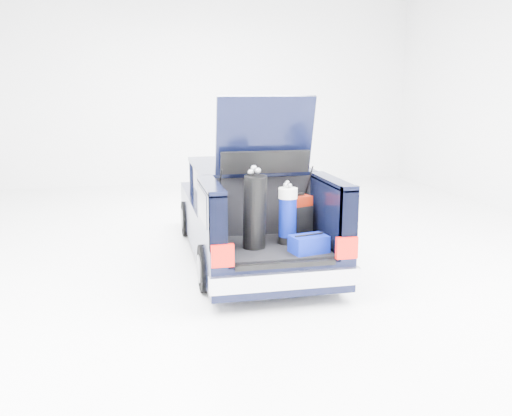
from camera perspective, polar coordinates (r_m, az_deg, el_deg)
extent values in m
plane|color=white|center=(8.47, -0.71, -5.12)|extent=(14.00, 14.00, 0.00)
cube|color=black|center=(8.95, -1.54, -0.85)|extent=(1.75, 3.00, 0.70)
cube|color=black|center=(10.49, -3.12, 0.53)|extent=(1.70, 0.30, 0.50)
cube|color=#B7B7BF|center=(10.64, -3.23, 0.31)|extent=(1.72, 0.10, 0.22)
cube|color=black|center=(8.35, -0.94, 2.53)|extent=(1.55, 1.95, 0.54)
cube|color=black|center=(8.30, -0.94, 4.50)|extent=(1.62, 2.05, 0.06)
cube|color=black|center=(6.97, 1.73, -5.99)|extent=(1.75, 1.30, 0.40)
cube|color=black|center=(6.92, 1.71, -4.17)|extent=(1.32, 1.18, 0.05)
cube|color=black|center=(6.66, -4.72, -1.30)|extent=(0.20, 1.30, 0.85)
cube|color=black|center=(7.02, 7.92, -0.67)|extent=(0.20, 1.30, 0.85)
cube|color=black|center=(6.57, -4.79, 2.39)|extent=(0.20, 1.30, 0.06)
cube|color=black|center=(6.94, 8.03, 2.83)|extent=(0.20, 1.30, 0.06)
cube|color=black|center=(7.39, 0.62, 0.06)|extent=(1.36, 0.08, 0.84)
cube|color=#B7B7BF|center=(6.34, 3.21, -7.61)|extent=(1.80, 0.12, 0.20)
cube|color=#B90F07|center=(6.11, -3.55, -5.03)|extent=(0.26, 0.07, 0.26)
cube|color=#B90F07|center=(6.48, 9.53, -4.15)|extent=(0.26, 0.07, 0.26)
cube|color=black|center=(6.31, 3.15, -6.01)|extent=(1.20, 0.06, 0.06)
cube|color=black|center=(7.08, 0.94, 7.63)|extent=(1.28, 0.33, 1.03)
cube|color=black|center=(7.11, 0.87, 8.78)|extent=(0.95, 0.17, 0.54)
cylinder|color=black|center=(9.66, -7.20, -1.12)|extent=(0.20, 0.62, 0.62)
cylinder|color=slate|center=(9.66, -7.20, -1.12)|extent=(0.23, 0.36, 0.36)
cylinder|color=black|center=(9.93, 2.27, -0.66)|extent=(0.20, 0.62, 0.62)
cylinder|color=slate|center=(9.93, 2.27, -0.66)|extent=(0.23, 0.36, 0.36)
cylinder|color=black|center=(6.98, -5.16, -6.34)|extent=(0.20, 0.62, 0.62)
cylinder|color=slate|center=(6.98, -5.16, -6.34)|extent=(0.23, 0.36, 0.36)
cylinder|color=black|center=(7.35, 7.70, -5.45)|extent=(0.20, 0.62, 0.62)
cylinder|color=slate|center=(7.35, 7.70, -5.45)|extent=(0.23, 0.36, 0.36)
cube|color=#620F03|center=(7.13, 4.20, -1.05)|extent=(0.43, 0.35, 0.59)
cube|color=black|center=(7.07, 4.24, 1.40)|extent=(0.24, 0.13, 0.03)
cube|color=black|center=(7.04, 4.45, -1.72)|extent=(0.37, 0.15, 0.45)
cylinder|color=black|center=(6.69, -0.13, -0.46)|extent=(0.37, 0.41, 0.93)
cube|color=white|center=(6.80, -0.34, 0.03)|extent=(0.11, 0.05, 0.33)
sphere|color=#99999E|center=(6.61, -0.55, 3.81)|extent=(0.08, 0.08, 0.08)
sphere|color=#99999E|center=(6.57, 0.20, 3.95)|extent=(0.08, 0.08, 0.08)
cylinder|color=black|center=(7.03, 3.32, -3.32)|extent=(0.26, 0.26, 0.09)
cylinder|color=navy|center=(6.95, 3.35, -0.94)|extent=(0.24, 0.24, 0.52)
cylinder|color=white|center=(6.89, 3.38, 1.57)|extent=(0.26, 0.26, 0.13)
sphere|color=#99999E|center=(6.90, 3.58, 2.37)|extent=(0.06, 0.06, 0.06)
sphere|color=#99999E|center=(6.90, 3.31, 2.69)|extent=(0.06, 0.06, 0.06)
cube|color=navy|center=(6.64, 5.58, -3.78)|extent=(0.49, 0.37, 0.21)
cylinder|color=black|center=(6.61, 5.60, -2.83)|extent=(0.38, 0.10, 0.02)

